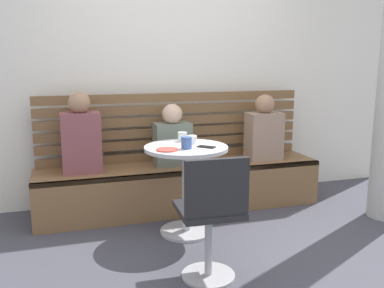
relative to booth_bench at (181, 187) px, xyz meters
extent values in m
plane|color=#42424C|center=(0.00, -1.20, -0.22)|extent=(8.00, 8.00, 0.00)
cube|color=white|center=(0.00, 0.44, 1.23)|extent=(5.20, 0.10, 2.90)
cube|color=brown|center=(0.00, 0.00, 0.00)|extent=(2.70, 0.52, 0.44)
cube|color=brown|center=(0.00, -0.24, 0.20)|extent=(2.70, 0.04, 0.04)
cube|color=brown|center=(0.00, 0.24, 0.26)|extent=(2.65, 0.04, 0.09)
cube|color=brown|center=(0.00, 0.24, 0.39)|extent=(2.65, 0.04, 0.09)
cube|color=brown|center=(0.00, 0.24, 0.50)|extent=(2.65, 0.04, 0.09)
cube|color=brown|center=(0.00, 0.24, 0.62)|extent=(2.65, 0.04, 0.09)
cube|color=brown|center=(0.00, 0.24, 0.73)|extent=(2.65, 0.04, 0.09)
cube|color=brown|center=(0.00, 0.24, 0.84)|extent=(2.65, 0.04, 0.09)
cylinder|color=#ADADB2|center=(-0.12, -0.57, -0.21)|extent=(0.44, 0.44, 0.02)
cylinder|color=#ADADB2|center=(-0.12, -0.57, 0.15)|extent=(0.07, 0.07, 0.69)
cylinder|color=silver|center=(-0.12, -0.57, 0.50)|extent=(0.68, 0.68, 0.03)
cylinder|color=#ADADB2|center=(-0.19, -1.32, -0.21)|extent=(0.36, 0.36, 0.02)
cylinder|color=#ADADB2|center=(-0.19, -1.32, 0.00)|extent=(0.05, 0.05, 0.45)
cube|color=#232326|center=(-0.19, -1.32, 0.25)|extent=(0.42, 0.42, 0.04)
cube|color=#232326|center=(-0.20, -1.49, 0.45)|extent=(0.40, 0.06, 0.36)
cube|color=brown|center=(-0.91, 0.01, 0.49)|extent=(0.34, 0.22, 0.54)
sphere|color=#A37A5B|center=(-0.91, 0.01, 0.84)|extent=(0.19, 0.19, 0.19)
cube|color=slate|center=(-0.07, 0.04, 0.42)|extent=(0.34, 0.22, 0.40)
sphere|color=#DBB293|center=(-0.07, 0.04, 0.70)|extent=(0.19, 0.19, 0.19)
cube|color=#9E7F6B|center=(0.85, -0.02, 0.45)|extent=(0.34, 0.22, 0.47)
sphere|color=#A37A5B|center=(0.85, -0.02, 0.78)|extent=(0.19, 0.19, 0.19)
cylinder|color=white|center=(-0.04, -0.48, 0.55)|extent=(0.08, 0.08, 0.07)
cylinder|color=#3D5B9E|center=(-0.14, -0.66, 0.57)|extent=(0.08, 0.08, 0.09)
cylinder|color=silver|center=(-0.09, -0.35, 0.56)|extent=(0.08, 0.08, 0.08)
cylinder|color=#DB4C42|center=(-0.30, -0.67, 0.52)|extent=(0.17, 0.17, 0.01)
cube|color=black|center=(0.03, -0.65, 0.52)|extent=(0.15, 0.15, 0.01)
camera|label=1|loc=(-1.08, -3.79, 1.21)|focal=39.86mm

